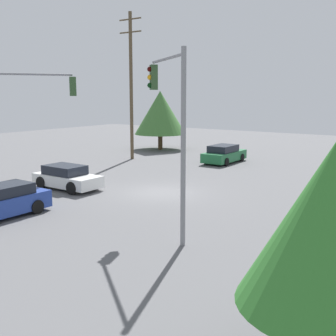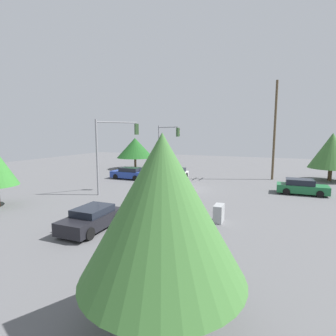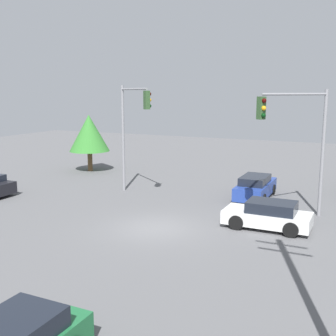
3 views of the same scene
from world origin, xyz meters
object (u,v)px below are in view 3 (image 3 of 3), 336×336
(sedan_white, at_px, (268,215))
(traffic_signal_cross, at_px, (301,131))
(sedan_blue, at_px, (255,187))
(traffic_signal_main, at_px, (132,121))

(sedan_white, height_order, traffic_signal_cross, traffic_signal_cross)
(traffic_signal_cross, bearing_deg, sedan_blue, -106.37)
(sedan_blue, relative_size, traffic_signal_cross, 0.67)
(traffic_signal_cross, bearing_deg, traffic_signal_main, -61.43)
(sedan_blue, distance_m, traffic_signal_cross, 6.25)
(sedan_white, bearing_deg, sedan_blue, 19.70)
(sedan_white, distance_m, traffic_signal_cross, 4.51)
(traffic_signal_main, distance_m, traffic_signal_cross, 10.43)
(sedan_white, bearing_deg, traffic_signal_main, 72.30)
(sedan_white, bearing_deg, traffic_signal_cross, -28.80)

